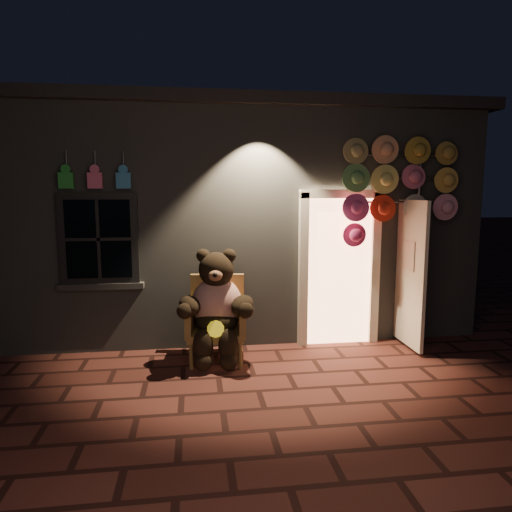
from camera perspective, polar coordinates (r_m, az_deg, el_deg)
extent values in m
plane|color=#5B2A22|center=(5.20, 0.34, -16.51)|extent=(60.00, 60.00, 0.00)
cube|color=slate|center=(8.72, -3.33, 4.71)|extent=(7.00, 5.00, 3.30)
cube|color=black|center=(8.79, -3.43, 16.04)|extent=(7.30, 5.30, 0.16)
cube|color=black|center=(6.30, -19.00, 2.04)|extent=(1.00, 0.10, 1.20)
cube|color=black|center=(6.27, -19.05, 2.02)|extent=(0.82, 0.06, 1.02)
cube|color=slate|center=(6.39, -18.74, -3.58)|extent=(1.10, 0.14, 0.08)
cube|color=#FBAC71|center=(6.58, 10.25, -1.79)|extent=(0.92, 0.10, 2.10)
cube|color=beige|center=(6.40, 5.92, -1.98)|extent=(0.12, 0.12, 2.20)
cube|color=beige|center=(6.72, 14.58, -1.72)|extent=(0.12, 0.12, 2.20)
cube|color=beige|center=(6.44, 10.60, 7.65)|extent=(1.16, 0.12, 0.12)
cube|color=beige|center=(6.57, 18.77, -2.11)|extent=(0.05, 0.80, 2.00)
cube|color=#24862E|center=(6.27, -22.64, 8.71)|extent=(0.18, 0.07, 0.20)
cylinder|color=#59595E|center=(6.34, -22.62, 10.96)|extent=(0.02, 0.02, 0.25)
cube|color=#C85273|center=(6.19, -19.47, 8.88)|extent=(0.18, 0.07, 0.20)
cylinder|color=#59595E|center=(6.26, -19.47, 11.17)|extent=(0.02, 0.02, 0.25)
cube|color=teal|center=(6.13, -16.23, 9.04)|extent=(0.18, 0.07, 0.20)
cylinder|color=#59595E|center=(6.20, -16.24, 11.34)|extent=(0.02, 0.02, 0.25)
cube|color=olive|center=(5.94, -4.94, -9.51)|extent=(0.77, 0.72, 0.10)
cube|color=olive|center=(6.13, -4.84, -5.51)|extent=(0.71, 0.15, 0.70)
cube|color=olive|center=(5.89, -8.23, -7.67)|extent=(0.14, 0.61, 0.40)
cube|color=olive|center=(5.85, -1.69, -7.69)|extent=(0.14, 0.61, 0.40)
cylinder|color=olive|center=(5.77, -8.12, -12.34)|extent=(0.05, 0.05, 0.32)
cylinder|color=olive|center=(5.73, -1.97, -12.38)|extent=(0.05, 0.05, 0.32)
cylinder|color=olive|center=(6.29, -7.58, -10.55)|extent=(0.05, 0.05, 0.32)
cylinder|color=olive|center=(6.27, -1.98, -10.57)|extent=(0.05, 0.05, 0.32)
ellipsoid|color=#AB2712|center=(5.88, -4.91, -5.96)|extent=(0.70, 0.58, 0.69)
ellipsoid|color=black|center=(5.86, -4.92, -8.06)|extent=(0.58, 0.51, 0.32)
sphere|color=black|center=(5.74, -4.99, -1.70)|extent=(0.48, 0.48, 0.44)
sphere|color=black|center=(5.75, -6.62, 0.04)|extent=(0.17, 0.17, 0.17)
sphere|color=black|center=(5.74, -3.37, 0.05)|extent=(0.17, 0.17, 0.17)
ellipsoid|color=#926242|center=(5.55, -5.09, -2.45)|extent=(0.18, 0.14, 0.14)
ellipsoid|color=black|center=(5.70, -8.32, -6.19)|extent=(0.35, 0.50, 0.25)
ellipsoid|color=black|center=(5.66, -1.70, -6.19)|extent=(0.42, 0.51, 0.25)
ellipsoid|color=black|center=(5.67, -6.62, -11.10)|extent=(0.25, 0.25, 0.42)
ellipsoid|color=black|center=(5.65, -3.46, -11.12)|extent=(0.25, 0.25, 0.42)
sphere|color=black|center=(5.67, -6.64, -12.95)|extent=(0.23, 0.23, 0.23)
sphere|color=black|center=(5.66, -3.45, -12.97)|extent=(0.23, 0.23, 0.23)
cylinder|color=yellow|center=(5.59, -5.07, -9.07)|extent=(0.22, 0.11, 0.20)
cylinder|color=#59595E|center=(6.86, 19.44, 1.51)|extent=(0.04, 0.04, 2.87)
cylinder|color=#59595E|center=(6.68, 17.54, 11.92)|extent=(1.27, 0.03, 0.03)
cylinder|color=#59595E|center=(6.66, 17.42, 9.19)|extent=(1.27, 0.03, 0.03)
cylinder|color=#59595E|center=(6.66, 17.31, 6.46)|extent=(1.27, 0.03, 0.03)
cylinder|color=#9B8954|center=(6.38, 12.45, 12.78)|extent=(0.36, 0.11, 0.36)
cylinder|color=tan|center=(6.51, 16.14, 12.56)|extent=(0.36, 0.11, 0.36)
cylinder|color=olive|center=(6.67, 19.67, 12.30)|extent=(0.36, 0.11, 0.36)
cylinder|color=#AF8738|center=(6.92, 22.63, 11.98)|extent=(0.36, 0.11, 0.36)
cylinder|color=#609A56|center=(6.33, 12.44, 9.45)|extent=(0.36, 0.11, 0.36)
cylinder|color=#DBD06C|center=(6.46, 16.12, 9.29)|extent=(0.36, 0.11, 0.36)
cylinder|color=#D8688C|center=(6.70, 19.28, 9.10)|extent=(0.36, 0.11, 0.36)
cylinder|color=#E7B34B|center=(6.87, 22.59, 8.90)|extent=(0.36, 0.11, 0.36)
cylinder|color=#E04A95|center=(6.31, 12.43, 6.08)|extent=(0.36, 0.11, 0.36)
cylinder|color=red|center=(6.52, 15.78, 6.02)|extent=(0.36, 0.11, 0.36)
cylinder|color=beige|center=(6.67, 19.24, 5.92)|extent=(0.36, 0.11, 0.36)
cylinder|color=pink|center=(6.85, 22.54, 5.80)|extent=(0.36, 0.11, 0.36)
cylinder|color=#C73171|center=(6.39, 12.15, 2.77)|extent=(0.36, 0.11, 0.36)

